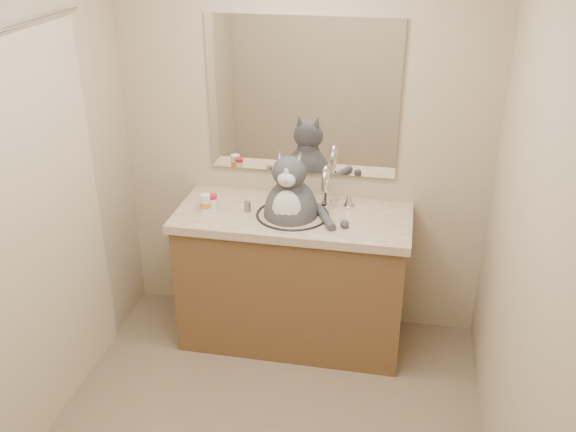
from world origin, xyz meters
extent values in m
cube|color=tan|center=(0.00, 1.25, 1.20)|extent=(2.20, 0.01, 2.40)
cube|color=tan|center=(-1.10, 0.00, 1.20)|extent=(0.01, 2.50, 2.40)
cube|color=tan|center=(1.10, 0.00, 1.20)|extent=(0.01, 2.50, 2.40)
cube|color=brown|center=(0.00, 0.96, 0.40)|extent=(1.30, 0.55, 0.80)
cube|color=beige|center=(0.00, 0.96, 0.83)|extent=(1.34, 0.59, 0.05)
torus|color=black|center=(0.00, 0.94, 0.85)|extent=(0.42, 0.42, 0.02)
ellipsoid|color=white|center=(0.00, 0.94, 0.78)|extent=(0.40, 0.40, 0.15)
cylinder|color=silver|center=(0.17, 1.11, 0.95)|extent=(0.03, 0.03, 0.18)
torus|color=silver|center=(0.17, 1.05, 1.04)|extent=(0.03, 0.16, 0.16)
cone|color=silver|center=(0.30, 1.11, 0.90)|extent=(0.06, 0.06, 0.08)
cube|color=white|center=(0.00, 1.24, 1.45)|extent=(1.10, 0.02, 0.90)
cube|color=beige|center=(-1.05, 0.10, 1.00)|extent=(0.01, 1.20, 1.90)
ellipsoid|color=#45464A|center=(-0.01, 0.96, 0.85)|extent=(0.31, 0.34, 0.42)
ellipsoid|color=silver|center=(-0.01, 0.84, 0.91)|extent=(0.17, 0.10, 0.26)
ellipsoid|color=#45464A|center=(-0.01, 0.91, 1.12)|extent=(0.19, 0.17, 0.18)
ellipsoid|color=silver|center=(-0.01, 0.83, 1.11)|extent=(0.10, 0.05, 0.08)
sphere|color=#D88C8C|center=(-0.01, 0.81, 1.12)|extent=(0.02, 0.02, 0.02)
cone|color=#45464A|center=(-0.06, 0.92, 1.21)|extent=(0.08, 0.06, 0.09)
cone|color=#45464A|center=(0.04, 0.92, 1.21)|extent=(0.08, 0.06, 0.09)
cylinder|color=#45464A|center=(0.19, 0.91, 0.87)|extent=(0.16, 0.27, 0.05)
cylinder|color=white|center=(-0.46, 0.93, 0.89)|extent=(0.07, 0.07, 0.07)
cylinder|color=red|center=(-0.46, 0.93, 0.93)|extent=(0.07, 0.07, 0.02)
cylinder|color=white|center=(-0.50, 0.90, 0.89)|extent=(0.06, 0.06, 0.08)
cylinder|color=orange|center=(-0.50, 0.90, 0.89)|extent=(0.06, 0.06, 0.03)
cylinder|color=white|center=(-0.50, 0.90, 0.94)|extent=(0.06, 0.06, 0.02)
cylinder|color=slate|center=(-0.26, 0.94, 0.88)|extent=(0.05, 0.05, 0.06)
camera|label=1|loc=(0.60, -2.26, 2.43)|focal=40.00mm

